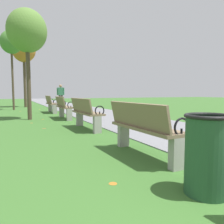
% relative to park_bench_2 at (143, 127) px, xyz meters
% --- Properties ---
extents(paved_walkway, '(3.06, 44.00, 0.02)m').
position_rel_park_bench_2_xyz_m(paved_walkway, '(2.03, 15.12, -0.48)').
color(paved_walkway, slate).
rests_on(paved_walkway, ground).
extents(park_bench_2, '(0.51, 1.61, 0.90)m').
position_rel_park_bench_2_xyz_m(park_bench_2, '(0.00, 0.00, 0.00)').
color(park_bench_2, '#7A664C').
rests_on(park_bench_2, ground).
extents(park_bench_3, '(0.51, 1.61, 0.90)m').
position_rel_park_bench_2_xyz_m(park_bench_3, '(-0.00, 3.00, 0.00)').
color(park_bench_3, '#7A664C').
rests_on(park_bench_3, ground).
extents(park_bench_4, '(0.51, 1.61, 0.90)m').
position_rel_park_bench_2_xyz_m(park_bench_4, '(-0.00, 5.82, 0.00)').
color(park_bench_4, '#7A664C').
rests_on(park_bench_4, ground).
extents(park_bench_5, '(0.49, 1.60, 0.90)m').
position_rel_park_bench_2_xyz_m(park_bench_5, '(-0.00, 8.78, 0.00)').
color(park_bench_5, '#7A664C').
rests_on(park_bench_5, ground).
extents(tree_1, '(1.49, 1.49, 4.22)m').
position_rel_park_bench_2_xyz_m(tree_1, '(-1.28, 6.10, 2.88)').
color(tree_1, '#4C3D2D').
rests_on(tree_1, ground).
extents(tree_2, '(1.27, 1.27, 4.77)m').
position_rel_park_bench_2_xyz_m(tree_2, '(-1.77, 11.67, 3.53)').
color(tree_2, '#4C3D2D').
rests_on(tree_2, ground).
extents(tree_3, '(1.64, 1.64, 5.04)m').
position_rel_park_bench_2_xyz_m(tree_3, '(-0.93, 14.19, 3.59)').
color(tree_3, '#4C3D2D').
rests_on(tree_3, ground).
extents(pedestrian_walking, '(0.52, 0.28, 1.62)m').
position_rel_park_bench_2_xyz_m(pedestrian_walking, '(1.37, 12.92, 0.44)').
color(pedestrian_walking, '#3D3328').
rests_on(pedestrian_walking, paved_walkway).
extents(trash_bin, '(0.48, 0.48, 0.84)m').
position_rel_park_bench_2_xyz_m(trash_bin, '(-0.15, -1.44, -0.06)').
color(trash_bin, '#234C2D').
rests_on(trash_bin, ground).
extents(scattered_leaves, '(4.52, 15.39, 0.02)m').
position_rel_park_bench_2_xyz_m(scattered_leaves, '(-0.18, 3.45, -0.48)').
color(scattered_leaves, gold).
rests_on(scattered_leaves, ground).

